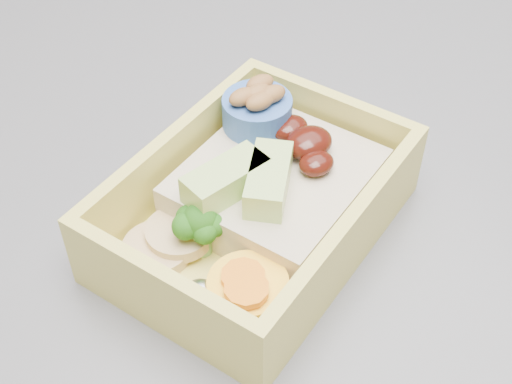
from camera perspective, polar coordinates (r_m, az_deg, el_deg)
bento_box at (r=0.41m, az=0.21°, el=-0.59°), size 0.21×0.18×0.06m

